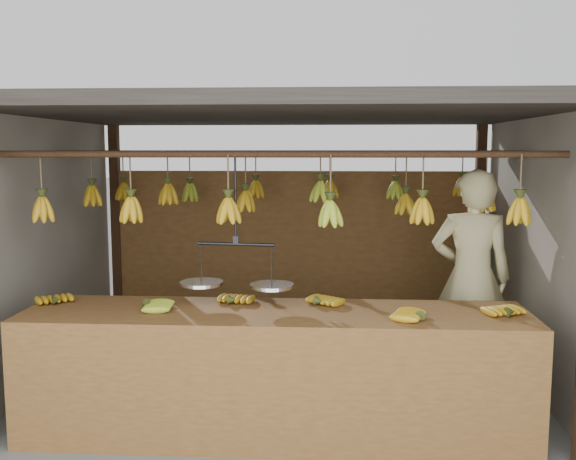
{
  "coord_description": "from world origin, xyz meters",
  "views": [
    {
      "loc": [
        0.35,
        -5.51,
        2.03
      ],
      "look_at": [
        0.0,
        0.3,
        1.3
      ],
      "focal_mm": 40.0,
      "sensor_mm": 36.0,
      "label": 1
    }
  ],
  "objects": [
    {
      "name": "ground",
      "position": [
        0.0,
        0.0,
        0.0
      ],
      "size": [
        80.0,
        80.0,
        0.0
      ],
      "primitive_type": "plane",
      "color": "#5B5B57"
    },
    {
      "name": "stall",
      "position": [
        0.0,
        0.33,
        1.97
      ],
      "size": [
        4.3,
        3.3,
        2.4
      ],
      "color": "black",
      "rests_on": "ground"
    },
    {
      "name": "counter",
      "position": [
        -0.01,
        -1.23,
        0.71
      ],
      "size": [
        3.57,
        0.81,
        0.96
      ],
      "color": "brown",
      "rests_on": "ground"
    },
    {
      "name": "hanging_bananas",
      "position": [
        -0.01,
        0.0,
        1.61
      ],
      "size": [
        3.6,
        2.24,
        0.39
      ],
      "color": "#AC7F12",
      "rests_on": "ground"
    },
    {
      "name": "balance_scale",
      "position": [
        -0.3,
        -1.0,
        1.11
      ],
      "size": [
        0.83,
        0.37,
        0.95
      ],
      "color": "black",
      "rests_on": "ground"
    },
    {
      "name": "vendor",
      "position": [
        1.6,
        -0.0,
        0.93
      ],
      "size": [
        0.72,
        0.51,
        1.87
      ],
      "primitive_type": "imported",
      "rotation": [
        0.0,
        0.0,
        3.05
      ],
      "color": "beige",
      "rests_on": "ground"
    },
    {
      "name": "bag_bundles",
      "position": [
        1.94,
        1.35,
        1.01
      ],
      "size": [
        0.08,
        0.26,
        1.3
      ],
      "color": "red",
      "rests_on": "ground"
    }
  ]
}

